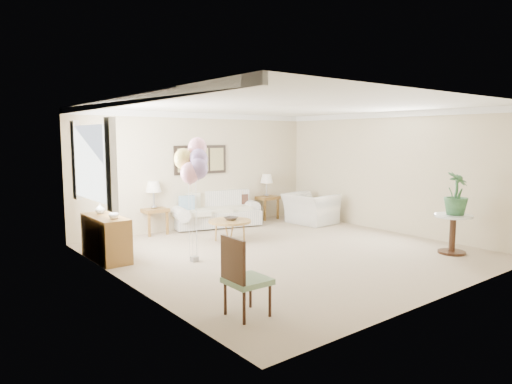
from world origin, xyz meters
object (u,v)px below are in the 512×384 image
at_px(armchair, 310,209).
at_px(accent_chair, 243,275).
at_px(balloon_cluster, 194,162).
at_px(coffee_table, 230,222).
at_px(sofa, 215,213).

distance_m(armchair, accent_chair, 5.94).
xyz_separation_m(accent_chair, balloon_cluster, (0.77, 2.38, 1.16)).
distance_m(coffee_table, accent_chair, 3.86).
height_order(sofa, coffee_table, sofa).
height_order(coffee_table, accent_chair, accent_chair).
height_order(armchair, accent_chair, accent_chair).
bearing_deg(armchair, coffee_table, 95.24).
bearing_deg(accent_chair, coffee_table, 57.40).
bearing_deg(coffee_table, sofa, 67.51).
bearing_deg(accent_chair, balloon_cluster, 72.05).
height_order(armchair, balloon_cluster, balloon_cluster).
distance_m(sofa, armchair, 2.28).
distance_m(sofa, accent_chair, 5.46).
distance_m(accent_chair, balloon_cluster, 2.76).
bearing_deg(sofa, armchair, -29.19).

